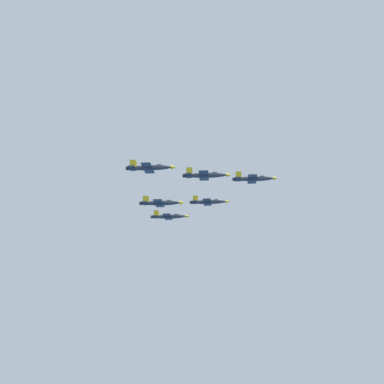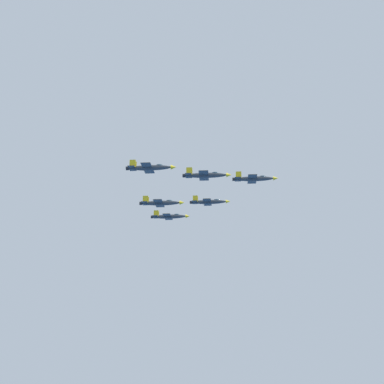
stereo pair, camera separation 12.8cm
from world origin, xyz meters
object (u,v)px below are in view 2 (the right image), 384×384
object	(u,v)px
jet_left_wingman	(209,202)
jet_right_outer	(150,168)
jet_lead	(254,179)
jet_slot_rear	(161,203)
jet_right_wingman	(206,175)
jet_left_outer	(169,216)

from	to	relation	value
jet_left_wingman	jet_right_outer	world-z (taller)	jet_left_wingman
jet_lead	jet_left_wingman	size ratio (longest dim) A/B	1.06
jet_left_wingman	jet_slot_rear	distance (m)	19.99
jet_lead	jet_right_wingman	distance (m)	19.84
jet_left_outer	jet_right_wingman	bearing A→B (deg)	-67.78
jet_left_wingman	jet_left_outer	distance (m)	19.68
jet_left_outer	jet_right_outer	xyz separation A→B (m)	(25.95, 43.71, 0.36)
jet_left_outer	jet_slot_rear	xyz separation A→B (m)	(12.97, 21.85, -2.32)
jet_left_outer	jet_slot_rear	bearing A→B (deg)	-89.20
jet_lead	jet_slot_rear	size ratio (longest dim) A/B	1.01
jet_right_wingman	jet_slot_rear	xyz separation A→B (m)	(6.37, -18.56, -4.58)
jet_left_wingman	jet_slot_rear	world-z (taller)	jet_left_wingman
jet_left_outer	jet_slot_rear	world-z (taller)	jet_left_outer
jet_left_wingman	jet_right_wingman	bearing A→B (deg)	-89.27
jet_right_outer	jet_slot_rear	distance (m)	25.56
jet_left_outer	jet_lead	bearing A→B (deg)	-39.56
jet_lead	jet_left_outer	world-z (taller)	jet_lead
jet_right_outer	jet_slot_rear	size ratio (longest dim) A/B	0.97
jet_left_wingman	jet_slot_rear	size ratio (longest dim) A/B	0.95
jet_right_outer	jet_lead	bearing A→B (deg)	40.94
jet_lead	jet_left_outer	xyz separation A→B (m)	(12.73, -37.12, -5.19)
jet_left_wingman	jet_slot_rear	xyz separation A→B (m)	(19.34, 3.29, -3.83)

